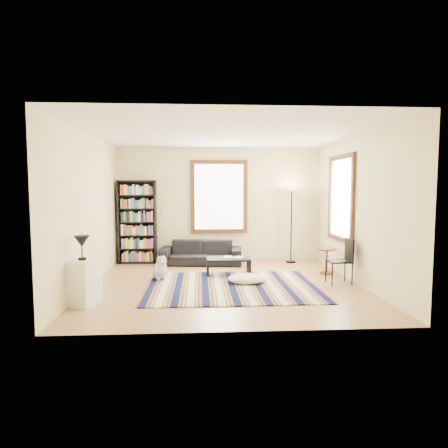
{
  "coord_description": "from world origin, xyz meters",
  "views": [
    {
      "loc": [
        -0.49,
        -7.37,
        1.8
      ],
      "look_at": [
        0.0,
        0.5,
        1.1
      ],
      "focal_mm": 32.0,
      "sensor_mm": 36.0,
      "label": 1
    }
  ],
  "objects": [
    {
      "name": "wall_right",
      "position": [
        2.55,
        0.0,
        1.4
      ],
      "size": [
        0.1,
        5.0,
        2.8
      ],
      "primitive_type": "cube",
      "color": "beige",
      "rests_on": "floor"
    },
    {
      "name": "floor_lamp",
      "position": [
        1.74,
        2.15,
        0.93
      ],
      "size": [
        0.34,
        0.34,
        1.86
      ],
      "primitive_type": null,
      "rotation": [
        0.0,
        0.0,
        -0.13
      ],
      "color": "black",
      "rests_on": "floor"
    },
    {
      "name": "book_b",
      "position": [
        0.26,
        0.87,
        0.37
      ],
      "size": [
        0.28,
        0.3,
        0.02
      ],
      "primitive_type": "imported",
      "rotation": [
        0.0,
        0.0,
        -0.54
      ],
      "color": "beige",
      "rests_on": "coffee_table"
    },
    {
      "name": "book_a",
      "position": [
        0.01,
        0.82,
        0.37
      ],
      "size": [
        0.27,
        0.22,
        0.02
      ],
      "primitive_type": "imported",
      "rotation": [
        0.0,
        0.0,
        0.14
      ],
      "color": "beige",
      "rests_on": "coffee_table"
    },
    {
      "name": "wall_left",
      "position": [
        -2.55,
        0.0,
        1.4
      ],
      "size": [
        0.1,
        5.0,
        2.8
      ],
      "primitive_type": "cube",
      "color": "beige",
      "rests_on": "floor"
    },
    {
      "name": "bookshelf",
      "position": [
        -1.98,
        2.32,
        1.0
      ],
      "size": [
        0.9,
        0.3,
        2.0
      ],
      "primitive_type": "cube",
      "color": "black",
      "rests_on": "floor"
    },
    {
      "name": "wall_back",
      "position": [
        0.0,
        2.55,
        1.4
      ],
      "size": [
        5.0,
        0.1,
        2.8
      ],
      "primitive_type": "cube",
      "color": "beige",
      "rests_on": "floor"
    },
    {
      "name": "side_table",
      "position": [
        2.2,
        0.81,
        0.27
      ],
      "size": [
        0.53,
        0.53,
        0.54
      ],
      "primitive_type": "cylinder",
      "rotation": [
        0.0,
        0.0,
        0.43
      ],
      "color": "#4B2A12",
      "rests_on": "floor"
    },
    {
      "name": "window_back",
      "position": [
        0.0,
        2.47,
        1.6
      ],
      "size": [
        1.2,
        0.06,
        1.6
      ],
      "primitive_type": "cube",
      "color": "white",
      "rests_on": "wall_back"
    },
    {
      "name": "rug",
      "position": [
        0.1,
        -0.2,
        0.01
      ],
      "size": [
        3.12,
        2.49,
        0.02
      ],
      "primitive_type": "cube",
      "color": "#0B113B",
      "rests_on": "floor"
    },
    {
      "name": "table_lamp",
      "position": [
        -2.3,
        -1.15,
        0.89
      ],
      "size": [
        0.31,
        0.31,
        0.38
      ],
      "primitive_type": null,
      "rotation": [
        0.0,
        0.0,
        -0.36
      ],
      "color": "black",
      "rests_on": "white_cabinet"
    },
    {
      "name": "wall_front",
      "position": [
        0.0,
        -2.55,
        1.4
      ],
      "size": [
        5.0,
        0.1,
        2.8
      ],
      "primitive_type": "cube",
      "color": "beige",
      "rests_on": "floor"
    },
    {
      "name": "floor_cushion",
      "position": [
        0.42,
        0.05,
        0.09
      ],
      "size": [
        0.81,
        0.65,
        0.19
      ],
      "primitive_type": "ellipsoid",
      "rotation": [
        0.0,
        0.0,
        -0.13
      ],
      "color": "white",
      "rests_on": "floor"
    },
    {
      "name": "dog",
      "position": [
        -1.27,
        0.46,
        0.25
      ],
      "size": [
        0.47,
        0.57,
        0.5
      ],
      "primitive_type": null,
      "rotation": [
        0.0,
        0.0,
        0.26
      ],
      "color": "#BCBCBC",
      "rests_on": "floor"
    },
    {
      "name": "white_cabinet",
      "position": [
        -2.3,
        -1.15,
        0.35
      ],
      "size": [
        0.5,
        0.58,
        0.7
      ],
      "primitive_type": "cube",
      "rotation": [
        0.0,
        0.0,
        -0.26
      ],
      "color": "white",
      "rests_on": "floor"
    },
    {
      "name": "sofa",
      "position": [
        -0.45,
        2.05,
        0.28
      ],
      "size": [
        2.0,
        0.96,
        0.56
      ],
      "primitive_type": "imported",
      "rotation": [
        0.0,
        0.0,
        -0.11
      ],
      "color": "black",
      "rests_on": "floor"
    },
    {
      "name": "folding_chair",
      "position": [
        2.15,
        -0.06,
        0.43
      ],
      "size": [
        0.42,
        0.4,
        0.86
      ],
      "primitive_type": "cube",
      "rotation": [
        0.0,
        0.0,
        0.01
      ],
      "color": "black",
      "rests_on": "floor"
    },
    {
      "name": "coffee_table",
      "position": [
        0.11,
        0.82,
        0.18
      ],
      "size": [
        1.01,
        0.75,
        0.36
      ],
      "primitive_type": "cube",
      "rotation": [
        0.0,
        0.0,
        -0.31
      ],
      "color": "black",
      "rests_on": "floor"
    },
    {
      "name": "floor",
      "position": [
        0.0,
        0.0,
        -0.05
      ],
      "size": [
        5.0,
        5.0,
        0.1
      ],
      "primitive_type": "cube",
      "color": "#A08249",
      "rests_on": "ground"
    },
    {
      "name": "window_right",
      "position": [
        2.47,
        0.8,
        1.6
      ],
      "size": [
        0.06,
        1.2,
        1.6
      ],
      "primitive_type": "cube",
      "color": "white",
      "rests_on": "wall_right"
    },
    {
      "name": "ceiling",
      "position": [
        0.0,
        0.0,
        2.85
      ],
      "size": [
        5.0,
        5.0,
        0.1
      ],
      "primitive_type": "cube",
      "color": "white",
      "rests_on": "floor"
    }
  ]
}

